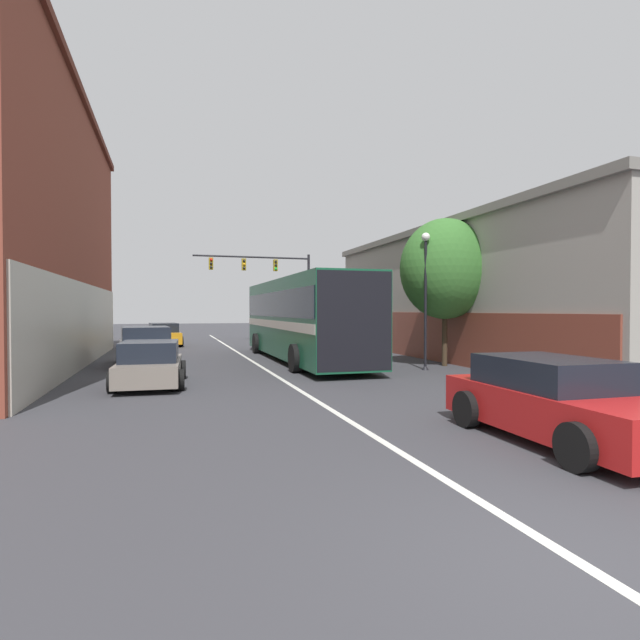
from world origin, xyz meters
TOP-DOWN VIEW (x-y plane):
  - ground_plane at (0.00, 0.00)m, footprint 160.00×160.00m
  - lane_center_line at (0.00, 17.34)m, footprint 0.14×46.69m
  - building_right_storefront at (12.40, 16.58)m, footprint 10.27×20.89m
  - bus at (2.10, 17.47)m, footprint 2.86×12.98m
  - hatchback_foreground at (2.74, 3.45)m, footprint 2.00×4.32m
  - parked_car_left_near at (-3.71, 28.54)m, footprint 2.33×4.48m
  - parked_car_left_mid at (-3.89, 11.81)m, footprint 2.06×3.99m
  - parked_car_left_far at (-4.27, 17.50)m, footprint 2.47×4.61m
  - traffic_signal_gantry at (3.36, 30.67)m, footprint 8.04×0.36m
  - street_lamp at (5.52, 12.87)m, footprint 0.30×0.30m
  - street_tree_near at (6.88, 13.81)m, footprint 3.54×3.18m

SIDE VIEW (x-z plane):
  - ground_plane at x=0.00m, z-range 0.00..0.00m
  - lane_center_line at x=0.00m, z-range 0.00..0.01m
  - parked_car_left_mid at x=-3.89m, z-range -0.04..1.25m
  - parked_car_left_near at x=-3.71m, z-range -0.03..1.35m
  - hatchback_foreground at x=2.74m, z-range -0.02..1.35m
  - parked_car_left_far at x=-4.27m, z-range -0.04..1.48m
  - bus at x=2.10m, z-range 0.21..3.65m
  - street_lamp at x=5.52m, z-range 0.31..5.27m
  - building_right_storefront at x=12.40m, z-range 0.13..6.02m
  - street_tree_near at x=6.88m, z-range 0.91..6.62m
  - traffic_signal_gantry at x=3.36m, z-range 1.50..7.59m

